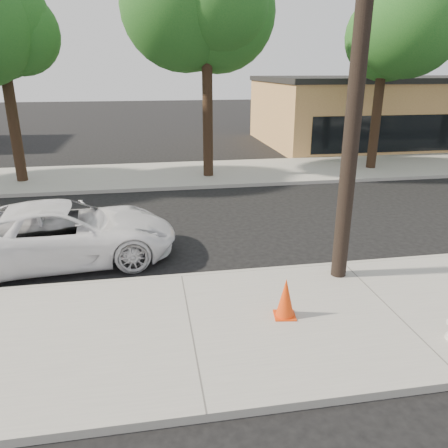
{
  "coord_description": "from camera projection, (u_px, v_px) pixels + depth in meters",
  "views": [
    {
      "loc": [
        -0.58,
        -11.28,
        4.67
      ],
      "look_at": [
        1.17,
        -1.14,
        1.0
      ],
      "focal_mm": 35.0,
      "sensor_mm": 36.0,
      "label": 1
    }
  ],
  "objects": [
    {
      "name": "utility_pole",
      "position": [
        358.0,
        67.0,
        8.63
      ],
      "size": [
        1.4,
        0.34,
        9.0
      ],
      "color": "black",
      "rests_on": "near_sidewalk"
    },
    {
      "name": "police_cruiser",
      "position": [
        64.0,
        233.0,
        10.98
      ],
      "size": [
        5.8,
        3.13,
        1.55
      ],
      "primitive_type": "imported",
      "rotation": [
        0.0,
        0.0,
        1.67
      ],
      "color": "white",
      "rests_on": "ground"
    },
    {
      "name": "near_sidewalk",
      "position": [
        191.0,
        330.0,
        8.12
      ],
      "size": [
        90.0,
        4.4,
        0.15
      ],
      "primitive_type": "cube",
      "color": "gray",
      "rests_on": "ground"
    },
    {
      "name": "curb_near",
      "position": [
        182.0,
        278.0,
        10.16
      ],
      "size": [
        90.0,
        0.12,
        0.16
      ],
      "primitive_type": "cube",
      "color": "#9E9B93",
      "rests_on": "ground"
    },
    {
      "name": "traffic_cone",
      "position": [
        286.0,
        298.0,
        8.33
      ],
      "size": [
        0.47,
        0.47,
        0.8
      ],
      "rotation": [
        0.0,
        0.0,
        -0.15
      ],
      "color": "red",
      "rests_on": "near_sidewalk"
    },
    {
      "name": "tree_b",
      "position": [
        3.0,
        28.0,
        16.62
      ],
      "size": [
        4.34,
        4.2,
        8.45
      ],
      "color": "black",
      "rests_on": "far_sidewalk"
    },
    {
      "name": "tree_c",
      "position": [
        212.0,
        9.0,
        17.26
      ],
      "size": [
        4.96,
        4.8,
        9.55
      ],
      "color": "black",
      "rests_on": "far_sidewalk"
    },
    {
      "name": "building_main",
      "position": [
        400.0,
        111.0,
        28.88
      ],
      "size": [
        18.0,
        10.0,
        4.0
      ],
      "primitive_type": "cube",
      "color": "#B37C4A",
      "rests_on": "ground"
    },
    {
      "name": "tree_d",
      "position": [
        392.0,
        28.0,
        19.01
      ],
      "size": [
        4.5,
        4.35,
        8.75
      ],
      "color": "black",
      "rests_on": "far_sidewalk"
    },
    {
      "name": "far_sidewalk",
      "position": [
        163.0,
        175.0,
        20.0
      ],
      "size": [
        90.0,
        5.0,
        0.15
      ],
      "primitive_type": "cube",
      "color": "gray",
      "rests_on": "ground"
    },
    {
      "name": "ground",
      "position": [
        176.0,
        247.0,
        12.14
      ],
      "size": [
        120.0,
        120.0,
        0.0
      ],
      "primitive_type": "plane",
      "color": "black",
      "rests_on": "ground"
    }
  ]
}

